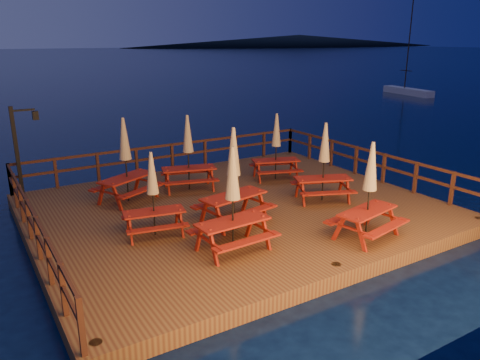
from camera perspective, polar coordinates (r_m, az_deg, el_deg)
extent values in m
plane|color=black|center=(14.85, -0.58, -4.66)|extent=(500.00, 500.00, 0.00)
cube|color=#4E2B19|center=(14.78, -0.58, -3.94)|extent=(12.00, 10.00, 0.40)
cylinder|color=#3B1F12|center=(17.50, -24.83, -3.94)|extent=(0.24, 0.24, 1.40)
cylinder|color=#3B1F12|center=(11.67, 11.44, -13.08)|extent=(0.24, 0.24, 1.40)
cylinder|color=#3B1F12|center=(18.82, -7.80, -1.06)|extent=(0.24, 0.24, 1.40)
cylinder|color=#3B1F12|center=(15.71, 26.76, -6.52)|extent=(0.24, 0.24, 1.40)
cylinder|color=#3B1F12|center=(21.56, 5.91, 1.35)|extent=(0.24, 0.24, 1.40)
cube|color=#3B1F12|center=(18.58, -8.33, 4.29)|extent=(11.70, 0.06, 0.09)
cube|color=#3B1F12|center=(18.68, -8.28, 2.96)|extent=(11.70, 0.06, 0.09)
cube|color=#3B1F12|center=(17.47, -22.47, 0.64)|extent=(0.10, 0.10, 1.10)
cube|color=#3B1F12|center=(18.69, -8.27, 2.79)|extent=(0.10, 0.10, 1.10)
cube|color=#3B1F12|center=(20.92, 3.58, 4.46)|extent=(0.10, 0.10, 1.10)
cube|color=#3B1F12|center=(12.57, -24.16, -3.26)|extent=(0.06, 9.70, 0.09)
cube|color=#3B1F12|center=(12.72, -23.91, -5.14)|extent=(0.06, 9.70, 0.09)
cube|color=#3B1F12|center=(9.25, -20.22, -13.51)|extent=(0.10, 0.10, 1.10)
cube|color=#3B1F12|center=(12.74, -23.88, -5.37)|extent=(0.10, 0.10, 1.10)
cube|color=#3B1F12|center=(16.41, -25.89, -0.79)|extent=(0.10, 0.10, 1.10)
cube|color=#3B1F12|center=(18.00, 15.62, 3.42)|extent=(0.06, 9.70, 0.09)
cube|color=#3B1F12|center=(18.10, 15.51, 2.05)|extent=(0.06, 9.70, 0.09)
cube|color=#3B1F12|center=(15.85, 25.67, -1.34)|extent=(0.10, 0.10, 1.10)
cube|color=#3B1F12|center=(18.12, 15.49, 1.89)|extent=(0.10, 0.10, 1.10)
cube|color=#3B1F12|center=(20.86, 7.76, 4.30)|extent=(0.10, 0.10, 1.10)
cube|color=black|center=(16.85, -25.56, 3.05)|extent=(0.12, 0.12, 3.00)
cube|color=black|center=(16.65, -24.95, 7.73)|extent=(0.70, 0.06, 0.06)
cube|color=black|center=(16.72, -23.68, 7.22)|extent=(0.18, 0.18, 0.28)
sphere|color=#FDB365|center=(16.72, -23.68, 7.22)|extent=(0.14, 0.14, 0.14)
ellipsoid|color=black|center=(308.85, 7.24, 16.51)|extent=(230.40, 86.40, 7.00)
cube|color=silver|center=(50.38, 19.76, 10.03)|extent=(2.11, 6.31, 0.80)
cylinder|color=black|center=(50.39, 19.87, 15.06)|extent=(0.11, 0.11, 8.89)
cylinder|color=black|center=(50.49, 19.60, 12.45)|extent=(0.34, 1.59, 0.07)
cube|color=maroon|center=(16.21, -6.26, 1.43)|extent=(1.95, 1.19, 0.05)
cube|color=maroon|center=(16.87, -6.57, 0.97)|extent=(1.83, 0.78, 0.05)
cube|color=maroon|center=(15.72, -5.87, -0.21)|extent=(1.83, 0.78, 0.05)
cube|color=maroon|center=(16.54, -9.00, 0.27)|extent=(0.09, 0.11, 0.76)
cube|color=maroon|center=(15.90, -8.72, -0.40)|extent=(0.09, 0.11, 0.76)
cube|color=maroon|center=(16.76, -3.85, 0.67)|extent=(0.09, 0.11, 0.76)
cube|color=maroon|center=(16.13, -3.37, 0.02)|extent=(0.09, 0.11, 0.76)
cylinder|color=black|center=(16.08, -6.32, 3.17)|extent=(0.04, 0.04, 2.53)
cone|color=tan|center=(15.93, -6.40, 5.64)|extent=(0.36, 0.36, 1.26)
sphere|color=black|center=(15.82, -6.47, 7.72)|extent=(0.07, 0.07, 0.07)
cube|color=maroon|center=(15.38, -13.61, 0.31)|extent=(2.03, 1.49, 0.05)
cube|color=maroon|center=(15.92, -15.12, -0.43)|extent=(1.84, 1.09, 0.05)
cube|color=maroon|center=(15.04, -11.85, -1.22)|extent=(1.84, 1.09, 0.05)
cube|color=maroon|center=(15.24, -16.54, -1.64)|extent=(0.10, 0.12, 0.79)
cube|color=maroon|center=(14.74, -14.76, -2.12)|extent=(0.10, 0.12, 0.79)
cube|color=maroon|center=(16.26, -12.38, -0.16)|extent=(0.10, 0.12, 0.79)
cube|color=maroon|center=(15.79, -10.59, -0.57)|extent=(0.10, 0.12, 0.79)
cylinder|color=black|center=(15.24, -13.75, 2.20)|extent=(0.05, 0.05, 2.63)
cone|color=tan|center=(15.07, -13.94, 4.91)|extent=(0.38, 0.38, 1.32)
sphere|color=black|center=(14.96, -14.11, 7.20)|extent=(0.07, 0.07, 0.07)
cube|color=maroon|center=(17.40, 4.39, 2.41)|extent=(1.84, 1.19, 0.05)
cube|color=maroon|center=(18.00, 3.85, 1.98)|extent=(1.71, 0.82, 0.05)
cube|color=maroon|center=(16.95, 4.91, 1.00)|extent=(1.71, 0.82, 0.05)
cube|color=maroon|center=(17.60, 1.84, 1.42)|extent=(0.09, 0.11, 0.71)
cube|color=maroon|center=(17.01, 2.35, 0.86)|extent=(0.09, 0.11, 0.71)
cube|color=maroon|center=(17.99, 6.26, 1.67)|extent=(0.09, 0.11, 0.71)
cube|color=maroon|center=(17.42, 6.91, 1.14)|extent=(0.09, 0.11, 0.71)
cylinder|color=black|center=(17.28, 4.42, 3.94)|extent=(0.04, 0.04, 2.38)
cone|color=tan|center=(17.15, 4.47, 6.11)|extent=(0.34, 0.34, 1.19)
sphere|color=black|center=(17.05, 4.51, 7.94)|extent=(0.07, 0.07, 0.07)
cube|color=maroon|center=(11.48, -0.88, -5.07)|extent=(1.88, 0.82, 0.05)
cube|color=maroon|center=(12.08, -2.51, -5.51)|extent=(1.86, 0.39, 0.05)
cube|color=maroon|center=(11.14, 0.90, -7.51)|extent=(1.86, 0.39, 0.05)
cube|color=maroon|center=(11.53, -5.02, -7.12)|extent=(0.07, 0.11, 0.77)
cube|color=maroon|center=(11.00, -3.24, -8.32)|extent=(0.07, 0.11, 0.77)
cube|color=maroon|center=(12.29, 1.24, -5.48)|extent=(0.07, 0.11, 0.77)
cube|color=maroon|center=(11.79, 3.17, -6.50)|extent=(0.07, 0.11, 0.77)
cylinder|color=black|center=(11.30, -0.89, -2.66)|extent=(0.05, 0.05, 2.56)
cone|color=tan|center=(11.08, -0.91, 0.84)|extent=(0.37, 0.37, 1.28)
sphere|color=black|center=(10.93, -0.92, 3.83)|extent=(0.07, 0.07, 0.07)
cube|color=maroon|center=(12.59, -10.45, -3.82)|extent=(1.69, 0.92, 0.04)
cube|color=maroon|center=(13.18, -10.81, -4.13)|extent=(1.62, 0.55, 0.04)
cube|color=maroon|center=(12.20, -9.93, -5.83)|extent=(1.62, 0.55, 0.04)
cube|color=maroon|center=(12.90, -13.53, -5.09)|extent=(0.07, 0.10, 0.67)
cube|color=maroon|center=(12.36, -13.18, -6.07)|extent=(0.07, 0.10, 0.67)
cube|color=maroon|center=(13.10, -7.73, -4.42)|extent=(0.07, 0.10, 0.67)
cube|color=maroon|center=(12.57, -7.13, -5.34)|extent=(0.07, 0.10, 0.67)
cylinder|color=black|center=(12.45, -10.56, -1.91)|extent=(0.04, 0.04, 2.22)
cone|color=tan|center=(12.26, -10.72, 0.84)|extent=(0.32, 0.32, 1.11)
sphere|color=black|center=(12.13, -10.85, 3.18)|extent=(0.06, 0.06, 0.06)
cube|color=maroon|center=(13.19, -0.78, -1.93)|extent=(2.03, 1.07, 0.05)
cube|color=maroon|center=(13.76, -2.52, -2.55)|extent=(1.95, 0.63, 0.05)
cube|color=maroon|center=(12.85, 1.10, -3.98)|extent=(1.95, 0.63, 0.05)
cube|color=maroon|center=(13.11, -4.44, -3.97)|extent=(0.08, 0.12, 0.80)
cube|color=maroon|center=(12.59, -2.49, -4.84)|extent=(0.08, 0.12, 0.80)
cube|color=maroon|center=(14.07, 0.77, -2.43)|extent=(0.08, 0.12, 0.80)
cube|color=maroon|center=(13.59, 2.77, -3.17)|extent=(0.08, 0.12, 0.80)
cylinder|color=black|center=(13.03, -0.79, 0.29)|extent=(0.05, 0.05, 2.67)
cone|color=tan|center=(12.83, -0.80, 3.50)|extent=(0.39, 0.39, 1.34)
sphere|color=black|center=(12.70, -0.81, 6.22)|extent=(0.07, 0.07, 0.07)
cube|color=maroon|center=(12.66, 15.29, -3.63)|extent=(1.91, 1.04, 0.05)
cube|color=maroon|center=(13.07, 12.96, -4.21)|extent=(1.82, 0.63, 0.05)
cube|color=maroon|center=(12.49, 17.51, -5.60)|extent=(1.82, 0.63, 0.05)
cube|color=maroon|center=(12.37, 11.98, -5.75)|extent=(0.08, 0.11, 0.75)
cube|color=maroon|center=(12.04, 14.55, -6.59)|extent=(0.08, 0.11, 0.75)
cube|color=maroon|center=(13.56, 15.69, -3.98)|extent=(0.08, 0.11, 0.75)
cube|color=maroon|center=(13.25, 18.12, -4.69)|extent=(0.08, 0.11, 0.75)
cylinder|color=black|center=(12.50, 15.46, -1.48)|extent=(0.04, 0.04, 2.51)
cone|color=tan|center=(12.30, 15.72, 1.63)|extent=(0.36, 0.36, 1.25)
sphere|color=black|center=(12.17, 15.94, 4.27)|extent=(0.07, 0.07, 0.07)
cube|color=maroon|center=(15.24, 10.09, 0.19)|extent=(1.91, 1.32, 0.05)
cube|color=maroon|center=(15.86, 9.34, -0.22)|extent=(1.76, 0.94, 0.05)
cube|color=maroon|center=(14.79, 10.77, -1.57)|extent=(1.76, 0.94, 0.05)
cube|color=maroon|center=(15.43, 7.01, -0.91)|extent=(0.09, 0.11, 0.74)
cube|color=maroon|center=(14.83, 7.70, -1.68)|extent=(0.09, 0.11, 0.74)
cube|color=maroon|center=(15.89, 12.18, -0.64)|extent=(0.09, 0.11, 0.74)
cube|color=maroon|center=(15.31, 13.04, -1.37)|extent=(0.09, 0.11, 0.74)
cylinder|color=black|center=(15.11, 10.19, 1.99)|extent=(0.04, 0.04, 2.48)
cone|color=tan|center=(14.94, 10.32, 4.56)|extent=(0.36, 0.36, 1.24)
sphere|color=black|center=(14.83, 10.44, 6.73)|extent=(0.07, 0.07, 0.07)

